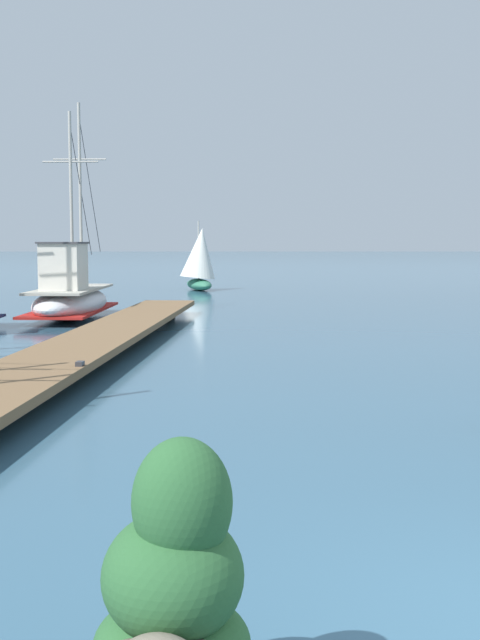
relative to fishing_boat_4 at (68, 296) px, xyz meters
The scene contains 4 objects.
floating_dock 8.93m from the fishing_boat_4, 74.15° to the right, with size 3.24×22.27×0.53m.
fishing_boat_4 is the anchor object (origin of this frame).
coastal_shrub 23.23m from the fishing_boat_4, 76.60° to the right, with size 0.85×0.83×1.60m.
distant_sailboat 16.05m from the fishing_boat_4, 77.07° to the left, with size 2.54×3.90×3.70m.
Camera 1 is at (-2.25, -4.90, 2.61)m, focal length 44.54 mm.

